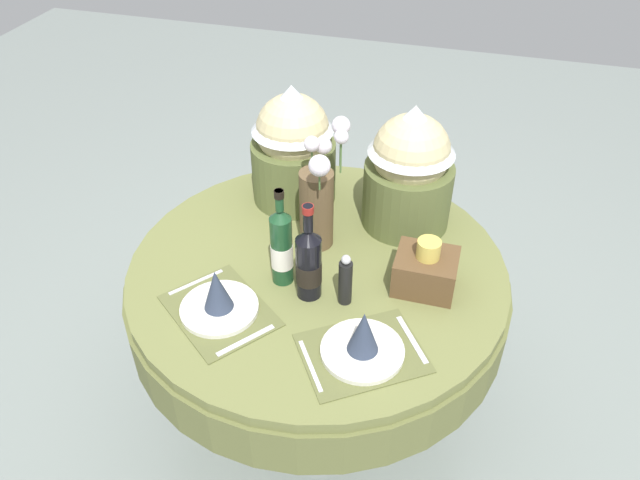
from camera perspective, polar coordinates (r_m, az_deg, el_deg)
ground at (r=2.63m, az=-0.20°, el=-14.83°), size 8.00×8.00×0.00m
dining_table at (r=2.16m, az=-0.23°, el=-4.95°), size 1.29×1.29×0.76m
place_setting_left at (r=1.90m, az=-9.34°, el=-5.46°), size 0.43×0.41×0.16m
place_setting_right at (r=1.76m, az=3.97°, el=-9.36°), size 0.43×0.41×0.16m
flower_vase at (r=2.05m, az=-0.16°, el=3.97°), size 0.15×0.24×0.46m
wine_bottle_left at (r=1.93m, az=-3.56°, el=-0.60°), size 0.07×0.07×0.35m
wine_bottle_centre at (r=1.88m, az=-1.05°, el=-2.11°), size 0.08×0.08×0.34m
pepper_mill at (r=1.89m, az=2.34°, el=-3.76°), size 0.04×0.04×0.18m
gift_tub_back_left at (r=2.26m, az=-2.50°, el=9.04°), size 0.31×0.31×0.46m
gift_tub_back_right at (r=2.15m, az=8.28°, el=6.92°), size 0.31×0.31×0.46m
woven_basket_side_right at (r=1.97m, az=9.69°, el=-2.73°), size 0.19×0.17×0.18m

